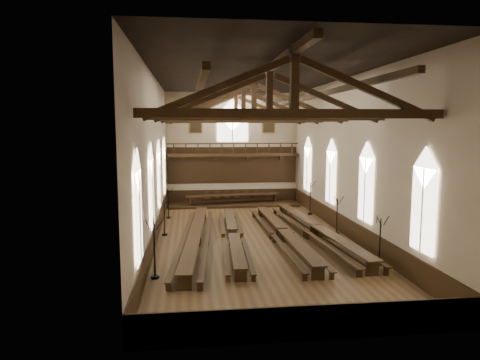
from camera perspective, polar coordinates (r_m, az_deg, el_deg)
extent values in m
plane|color=brown|center=(26.95, 1.80, -7.77)|extent=(26.00, 26.00, 0.00)
plane|color=#C0AA91|center=(39.00, -1.01, 4.28)|extent=(12.00, 0.00, 12.00)
plane|color=#C0AA91|center=(13.47, 10.12, -1.14)|extent=(12.00, 0.00, 12.00)
plane|color=#C0AA91|center=(25.91, -11.41, 2.73)|extent=(0.00, 26.00, 26.00)
plane|color=#C0AA91|center=(27.65, 14.25, 2.92)|extent=(0.00, 26.00, 26.00)
plane|color=black|center=(26.23, 1.89, 13.86)|extent=(26.00, 26.00, 0.00)
cube|color=#301E0E|center=(39.42, -0.99, -2.12)|extent=(11.90, 0.08, 1.20)
cube|color=#301E0E|center=(14.78, 9.68, -18.25)|extent=(11.90, 0.08, 1.20)
cube|color=#301E0E|center=(26.60, -11.09, -6.76)|extent=(0.08, 25.90, 1.20)
cube|color=#301E0E|center=(28.29, 13.90, -6.01)|extent=(0.08, 25.90, 1.20)
cube|color=white|center=(17.23, -13.34, -4.84)|extent=(0.05, 1.80, 3.60)
cube|color=white|center=(16.96, -13.52, 1.13)|extent=(0.05, 1.80, 1.80)
cylinder|color=#C0AA91|center=(17.23, -13.21, -4.84)|extent=(0.08, 0.08, 3.60)
cube|color=white|center=(23.11, -11.66, -1.78)|extent=(0.05, 1.80, 3.60)
cube|color=white|center=(22.91, -11.77, 2.67)|extent=(0.05, 1.80, 1.80)
cylinder|color=#C0AA91|center=(23.11, -11.56, -1.78)|extent=(0.08, 0.08, 3.60)
cube|color=white|center=(29.04, -10.66, 0.03)|extent=(0.05, 1.80, 3.60)
cube|color=white|center=(28.88, -10.74, 3.58)|extent=(0.05, 1.80, 1.80)
cylinder|color=#C0AA91|center=(29.03, -10.58, 0.03)|extent=(0.08, 0.08, 3.60)
cube|color=white|center=(34.99, -10.00, 1.23)|extent=(0.05, 1.80, 3.60)
cube|color=white|center=(34.86, -10.07, 4.17)|extent=(0.05, 1.80, 1.80)
cylinder|color=#C0AA91|center=(34.99, -9.94, 1.23)|extent=(0.08, 0.08, 3.60)
cube|color=white|center=(19.72, 23.21, -3.73)|extent=(0.05, 1.80, 3.60)
cube|color=white|center=(19.48, 23.47, 1.48)|extent=(0.05, 1.80, 1.80)
cylinder|color=#C0AA91|center=(19.70, 23.11, -3.73)|extent=(0.08, 0.08, 3.60)
cube|color=white|center=(25.02, 16.37, -1.26)|extent=(0.05, 1.80, 3.60)
cube|color=white|center=(24.83, 16.52, 2.86)|extent=(0.05, 1.80, 1.80)
cylinder|color=#C0AA91|center=(25.00, 16.29, -1.26)|extent=(0.08, 0.08, 3.60)
cube|color=white|center=(30.58, 11.98, 0.35)|extent=(0.05, 1.80, 3.60)
cube|color=white|center=(30.42, 12.07, 3.72)|extent=(0.05, 1.80, 1.80)
cylinder|color=#C0AA91|center=(30.56, 11.91, 0.35)|extent=(0.08, 0.08, 3.60)
cube|color=white|center=(36.28, 8.95, 1.45)|extent=(0.05, 1.80, 3.60)
cube|color=white|center=(36.15, 9.00, 4.29)|extent=(0.05, 1.80, 1.80)
cylinder|color=#C0AA91|center=(36.27, 8.89, 1.45)|extent=(0.08, 0.08, 3.60)
cube|color=white|center=(38.85, -1.00, 6.93)|extent=(2.80, 0.05, 2.40)
cube|color=white|center=(38.87, -1.01, 8.70)|extent=(2.80, 0.05, 2.80)
cylinder|color=#C0AA91|center=(38.81, -1.00, 6.93)|extent=(0.10, 0.10, 2.40)
cube|color=#372411|center=(38.39, -0.91, 3.34)|extent=(11.80, 1.20, 0.20)
cube|color=#301E0E|center=(39.04, -1.00, 2.00)|extent=(11.80, 0.10, 3.30)
cube|color=#372411|center=(37.79, -0.83, 4.88)|extent=(11.60, 0.12, 0.10)
cube|color=#372411|center=(37.84, -0.83, 3.51)|extent=(11.60, 0.12, 0.10)
cube|color=#372411|center=(38.61, -7.64, 2.93)|extent=(0.35, 0.40, 0.50)
cube|color=#372411|center=(38.68, -3.19, 2.99)|extent=(0.35, 0.40, 0.50)
cube|color=#372411|center=(38.98, 1.22, 3.03)|extent=(0.35, 0.40, 0.50)
cube|color=#372411|center=(39.50, 5.54, 3.05)|extent=(0.35, 0.40, 0.50)
cube|color=brown|center=(38.67, -5.92, 7.33)|extent=(1.15, 0.06, 1.45)
cube|color=black|center=(38.63, -5.92, 7.33)|extent=(0.95, 0.04, 1.25)
cube|color=brown|center=(39.33, 3.82, 7.35)|extent=(1.15, 0.06, 1.45)
cube|color=black|center=(39.29, 3.83, 7.35)|extent=(0.95, 0.04, 1.25)
cube|color=#372411|center=(16.24, 7.21, 8.78)|extent=(11.70, 0.35, 0.35)
cube|color=#372411|center=(16.33, 7.28, 13.35)|extent=(0.30, 0.30, 2.40)
cube|color=#372411|center=(15.85, -3.13, 12.13)|extent=(5.44, 0.26, 2.40)
cube|color=#372411|center=(17.21, 16.80, 11.45)|extent=(5.44, 0.26, 2.40)
cube|color=#372411|center=(21.12, 3.91, 8.41)|extent=(11.70, 0.35, 0.35)
cube|color=#372411|center=(21.19, 3.94, 11.93)|extent=(0.30, 0.30, 2.40)
cube|color=#372411|center=(20.83, -4.02, 10.91)|extent=(5.44, 0.26, 2.40)
cube|color=#372411|center=(21.88, 11.50, 10.60)|extent=(5.44, 0.26, 2.40)
cube|color=#372411|center=(26.05, 1.86, 8.17)|extent=(11.70, 0.35, 0.35)
cube|color=#372411|center=(26.11, 1.88, 11.02)|extent=(0.30, 0.30, 2.40)
cube|color=#372411|center=(25.81, -4.56, 10.16)|extent=(5.44, 0.26, 2.40)
cube|color=#372411|center=(26.67, 8.10, 10.01)|extent=(5.44, 0.26, 2.40)
cube|color=#372411|center=(31.00, 0.47, 8.00)|extent=(11.70, 0.35, 0.35)
cube|color=#372411|center=(31.05, 0.47, 10.40)|extent=(0.30, 0.30, 2.40)
cube|color=#372411|center=(30.80, -4.93, 9.65)|extent=(5.44, 0.26, 2.40)
cube|color=#372411|center=(31.52, 5.75, 9.58)|extent=(5.44, 0.26, 2.40)
cube|color=#372411|center=(35.97, -0.54, 7.87)|extent=(11.70, 0.35, 0.35)
cube|color=#372411|center=(36.01, -0.54, 9.94)|extent=(0.30, 0.30, 2.40)
cube|color=#372411|center=(35.80, -5.19, 9.29)|extent=(5.44, 0.26, 2.40)
cube|color=#372411|center=(36.42, 4.03, 9.26)|extent=(5.44, 0.26, 2.40)
cube|color=#372411|center=(25.82, -5.66, 11.04)|extent=(0.25, 25.70, 0.25)
cube|color=#372411|center=(26.82, 9.12, 10.84)|extent=(0.25, 25.70, 0.25)
cube|color=#372411|center=(26.20, 1.88, 13.21)|extent=(0.30, 25.70, 0.30)
cube|color=#372411|center=(21.87, -5.78, -9.25)|extent=(1.36, 7.59, 0.09)
cube|color=#372411|center=(18.77, -5.58, -13.34)|extent=(0.65, 0.14, 0.72)
cube|color=#372411|center=(25.25, -5.90, -7.97)|extent=(0.65, 0.14, 0.72)
cube|color=#372411|center=(22.02, -5.76, -10.49)|extent=(0.62, 6.67, 0.09)
cube|color=#372411|center=(22.01, -7.53, -10.02)|extent=(0.91, 7.55, 0.06)
cube|color=#372411|center=(18.83, -7.66, -13.80)|extent=(0.25, 0.09, 0.42)
cube|color=#372411|center=(25.40, -7.42, -8.26)|extent=(0.25, 0.09, 0.42)
cube|color=#372411|center=(21.93, -4.00, -10.04)|extent=(0.91, 7.55, 0.06)
cube|color=#372411|center=(18.75, -3.47, -13.84)|extent=(0.25, 0.09, 0.42)
cube|color=#372411|center=(25.31, -4.38, -8.27)|extent=(0.25, 0.09, 0.42)
cube|color=#372411|center=(29.05, -6.04, -5.16)|extent=(1.36, 7.59, 0.09)
cube|color=#372411|center=(25.84, -5.93, -7.62)|extent=(0.65, 0.14, 0.72)
cube|color=#372411|center=(32.46, -6.11, -4.59)|extent=(0.65, 0.14, 0.72)
cube|color=#372411|center=(29.16, -6.02, -6.11)|extent=(0.62, 6.67, 0.09)
cube|color=#372411|center=(29.17, -7.35, -5.75)|extent=(0.91, 7.55, 0.06)
cube|color=#372411|center=(25.88, -7.41, -7.97)|extent=(0.25, 0.09, 0.42)
cube|color=#372411|center=(32.59, -7.28, -4.83)|extent=(0.25, 0.09, 0.42)
cube|color=#372411|center=(29.08, -4.71, -5.76)|extent=(0.91, 7.55, 0.06)
cube|color=#372411|center=(25.79, -4.42, -7.98)|extent=(0.25, 0.09, 0.42)
cube|color=#372411|center=(32.50, -4.92, -4.83)|extent=(0.25, 0.09, 0.42)
cube|color=#372411|center=(22.32, 0.08, -9.17)|extent=(0.97, 6.51, 0.07)
cube|color=#372411|center=(19.67, 1.11, -12.50)|extent=(0.55, 0.10, 0.62)
cube|color=#372411|center=(25.20, -0.72, -8.08)|extent=(0.55, 0.10, 0.62)
cube|color=#372411|center=(22.44, 0.08, -10.21)|extent=(0.36, 5.74, 0.07)
cube|color=#372411|center=(22.36, -1.41, -9.85)|extent=(0.58, 6.49, 0.06)
cube|color=#372411|center=(19.63, -0.58, -12.94)|extent=(0.21, 0.08, 0.36)
cube|color=#372411|center=(25.26, -2.04, -8.36)|extent=(0.21, 0.08, 0.36)
cube|color=#372411|center=(22.44, 1.56, -9.80)|extent=(0.58, 6.49, 0.06)
cube|color=#372411|center=(19.72, 2.84, -12.85)|extent=(0.21, 0.08, 0.36)
cube|color=#372411|center=(25.32, 0.58, -8.31)|extent=(0.21, 0.08, 0.36)
cube|color=#372411|center=(29.46, -1.64, -5.16)|extent=(0.97, 6.51, 0.07)
cube|color=#372411|center=(26.71, -1.07, -7.21)|extent=(0.55, 0.10, 0.62)
cube|color=#372411|center=(32.37, -2.10, -4.67)|extent=(0.55, 0.10, 0.62)
cube|color=#372411|center=(29.55, -1.64, -5.97)|extent=(0.36, 5.74, 0.07)
cube|color=#372411|center=(29.50, -2.76, -5.68)|extent=(0.58, 6.49, 0.06)
cube|color=#372411|center=(26.67, -2.31, -7.52)|extent=(0.21, 0.08, 0.36)
cube|color=#372411|center=(32.43, -3.12, -4.89)|extent=(0.21, 0.08, 0.36)
cube|color=#372411|center=(29.54, -0.52, -5.66)|extent=(0.58, 6.49, 0.06)
cube|color=#372411|center=(26.73, 0.18, -7.49)|extent=(0.21, 0.08, 0.36)
cube|color=#372411|center=(32.47, -1.09, -4.87)|extent=(0.21, 0.08, 0.36)
cube|color=#372411|center=(22.90, 7.74, -8.66)|extent=(0.82, 7.08, 0.08)
cube|color=#372411|center=(20.09, 10.03, -12.10)|extent=(0.60, 0.09, 0.68)
cube|color=#372411|center=(25.98, 5.96, -7.59)|extent=(0.60, 0.09, 0.68)
cube|color=#372411|center=(23.03, 7.72, -9.77)|extent=(0.18, 6.26, 0.08)
cube|color=#372411|center=(22.82, 6.19, -9.45)|extent=(0.40, 7.08, 0.06)
cube|color=#372411|center=(19.91, 8.31, -12.67)|extent=(0.23, 0.07, 0.39)
cube|color=#372411|center=(25.93, 4.57, -7.93)|extent=(0.23, 0.07, 0.39)
cube|color=#372411|center=(23.15, 9.24, -9.27)|extent=(0.40, 7.08, 0.06)
cube|color=#372411|center=(20.28, 11.79, -12.38)|extent=(0.23, 0.07, 0.39)
cube|color=#372411|center=(26.21, 7.28, -7.80)|extent=(0.23, 0.07, 0.39)
cube|color=#372411|center=(29.91, 4.19, -4.87)|extent=(0.82, 7.08, 0.08)
cube|color=#372411|center=(26.96, 5.47, -7.05)|extent=(0.60, 0.09, 0.68)
cube|color=#372411|center=(33.05, 3.14, -4.39)|extent=(0.60, 0.09, 0.68)
cube|color=#372411|center=(30.01, 4.18, -5.74)|extent=(0.18, 6.26, 0.08)
cube|color=#372411|center=(29.85, 3.01, -5.46)|extent=(0.40, 7.08, 0.06)
cube|color=#372411|center=(26.81, 4.18, -7.42)|extent=(0.23, 0.07, 0.39)
cube|color=#372411|center=(33.02, 2.05, -4.64)|extent=(0.23, 0.07, 0.39)
cube|color=#372411|center=(30.10, 5.36, -5.38)|extent=(0.40, 7.08, 0.06)
cube|color=#372411|center=(27.09, 6.79, -7.30)|extent=(0.23, 0.07, 0.39)
cube|color=#372411|center=(33.25, 4.19, -4.58)|extent=(0.23, 0.07, 0.39)
cube|color=#372411|center=(23.96, 12.69, -7.90)|extent=(1.33, 7.70, 0.09)
cube|color=#372411|center=(21.00, 15.84, -11.33)|extent=(0.66, 0.14, 0.73)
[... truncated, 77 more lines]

